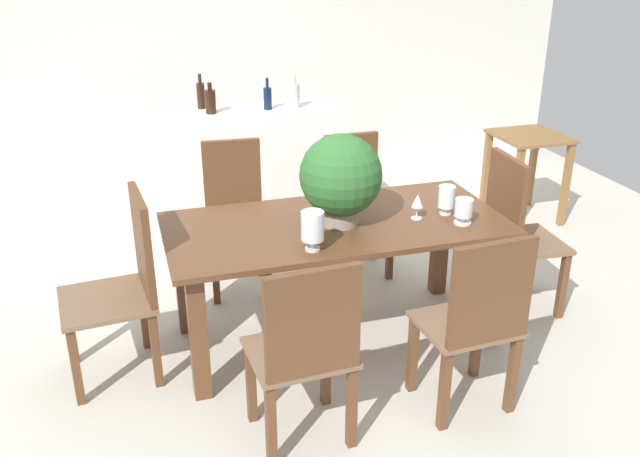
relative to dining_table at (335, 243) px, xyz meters
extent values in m
plane|color=beige|center=(0.00, 0.23, -0.63)|extent=(7.04, 7.04, 0.00)
cube|color=silver|center=(0.00, 2.83, 0.67)|extent=(6.40, 0.10, 2.60)
cube|color=brown|center=(0.00, 0.00, 0.11)|extent=(1.92, 0.90, 0.03)
cube|color=brown|center=(-0.85, -0.34, -0.26)|extent=(0.09, 0.09, 0.72)
cube|color=brown|center=(0.85, -0.34, -0.26)|extent=(0.09, 0.09, 0.72)
cube|color=brown|center=(-0.85, 0.34, -0.26)|extent=(0.09, 0.09, 0.72)
cube|color=brown|center=(0.85, 0.34, -0.26)|extent=(0.09, 0.09, 0.72)
cube|color=brown|center=(-1.50, 0.18, -0.40)|extent=(0.05, 0.05, 0.45)
cube|color=brown|center=(-1.47, -0.22, -0.40)|extent=(0.05, 0.05, 0.45)
cube|color=brown|center=(-1.10, 0.22, -0.40)|extent=(0.05, 0.05, 0.45)
cube|color=brown|center=(-1.06, -0.18, -0.40)|extent=(0.05, 0.05, 0.45)
cube|color=brown|center=(-1.28, 0.00, -0.16)|extent=(0.52, 0.52, 0.03)
cube|color=brown|center=(-1.06, 0.02, 0.13)|extent=(0.08, 0.44, 0.56)
cube|color=brown|center=(-0.24, -0.59, -0.40)|extent=(0.05, 0.05, 0.45)
cube|color=brown|center=(-0.64, -0.61, -0.40)|extent=(0.05, 0.05, 0.45)
cube|color=brown|center=(-0.23, -0.94, -0.40)|extent=(0.05, 0.05, 0.45)
cube|color=brown|center=(-0.62, -0.96, -0.40)|extent=(0.05, 0.05, 0.45)
cube|color=brown|center=(-0.43, -0.77, -0.16)|extent=(0.49, 0.44, 0.03)
cube|color=brown|center=(-0.42, -0.96, 0.10)|extent=(0.43, 0.06, 0.51)
cube|color=brown|center=(0.26, 0.61, -0.40)|extent=(0.04, 0.04, 0.45)
cube|color=brown|center=(0.61, 0.61, -0.40)|extent=(0.04, 0.04, 0.45)
cube|color=brown|center=(0.26, 0.94, -0.40)|extent=(0.04, 0.04, 0.45)
cube|color=brown|center=(0.60, 0.94, -0.40)|extent=(0.04, 0.04, 0.45)
cube|color=brown|center=(0.43, 0.77, -0.16)|extent=(0.42, 0.41, 0.03)
cube|color=brown|center=(0.43, 0.96, 0.10)|extent=(0.39, 0.04, 0.51)
cube|color=brown|center=(0.62, -0.60, -0.40)|extent=(0.05, 0.05, 0.45)
cube|color=brown|center=(0.23, -0.62, -0.40)|extent=(0.05, 0.05, 0.45)
cube|color=brown|center=(0.64, -0.93, -0.40)|extent=(0.05, 0.05, 0.45)
cube|color=brown|center=(0.25, -0.95, -0.40)|extent=(0.05, 0.05, 0.45)
cube|color=brown|center=(0.43, -0.77, -0.16)|extent=(0.49, 0.43, 0.03)
cube|color=brown|center=(0.44, -0.96, 0.11)|extent=(0.43, 0.06, 0.52)
cube|color=brown|center=(-0.62, 0.62, -0.40)|extent=(0.05, 0.05, 0.45)
cube|color=brown|center=(-0.27, 0.59, -0.40)|extent=(0.05, 0.05, 0.45)
cube|color=brown|center=(-0.59, 0.96, -0.40)|extent=(0.05, 0.05, 0.45)
cube|color=brown|center=(-0.25, 0.93, -0.40)|extent=(0.05, 0.05, 0.45)
cube|color=brown|center=(-0.43, 0.77, -0.16)|extent=(0.45, 0.45, 0.03)
cube|color=brown|center=(-0.42, 0.96, 0.11)|extent=(0.39, 0.07, 0.53)
cube|color=brown|center=(1.44, -0.20, -0.40)|extent=(0.05, 0.05, 0.45)
cube|color=brown|center=(1.46, 0.18, -0.40)|extent=(0.05, 0.05, 0.45)
cube|color=brown|center=(1.10, -0.18, -0.40)|extent=(0.05, 0.05, 0.45)
cube|color=brown|center=(1.13, 0.20, -0.40)|extent=(0.05, 0.05, 0.45)
cube|color=brown|center=(1.28, 0.00, -0.16)|extent=(0.44, 0.49, 0.03)
cube|color=brown|center=(1.10, 0.01, 0.13)|extent=(0.07, 0.43, 0.56)
cylinder|color=gray|center=(0.02, -0.03, 0.19)|extent=(0.20, 0.20, 0.12)
sphere|color=#2D662D|center=(0.02, -0.03, 0.42)|extent=(0.46, 0.46, 0.46)
sphere|color=#DB9EB2|center=(0.14, -0.07, 0.49)|extent=(0.04, 0.04, 0.04)
sphere|color=#DB9EB2|center=(0.16, -0.04, 0.37)|extent=(0.04, 0.04, 0.04)
sphere|color=#DB9EB2|center=(0.02, 0.17, 0.44)|extent=(0.06, 0.06, 0.06)
sphere|color=#DB9EB2|center=(-0.17, -0.04, 0.40)|extent=(0.05, 0.05, 0.05)
sphere|color=#DB9EB2|center=(-0.04, 0.11, 0.45)|extent=(0.06, 0.06, 0.06)
sphere|color=#DB9EB2|center=(0.13, 0.08, 0.35)|extent=(0.05, 0.05, 0.05)
cylinder|color=silver|center=(-0.23, -0.31, 0.14)|extent=(0.08, 0.08, 0.01)
cylinder|color=silver|center=(-0.23, -0.31, 0.16)|extent=(0.02, 0.02, 0.05)
cylinder|color=silver|center=(-0.23, -0.31, 0.26)|extent=(0.12, 0.12, 0.15)
cylinder|color=silver|center=(0.65, -0.07, 0.14)|extent=(0.07, 0.07, 0.01)
cylinder|color=silver|center=(0.65, -0.07, 0.16)|extent=(0.03, 0.03, 0.03)
cylinder|color=silver|center=(0.65, -0.07, 0.24)|extent=(0.10, 0.10, 0.13)
cylinder|color=silver|center=(0.68, -0.23, 0.14)|extent=(0.10, 0.10, 0.01)
cylinder|color=silver|center=(0.68, -0.23, 0.16)|extent=(0.03, 0.03, 0.03)
cylinder|color=silver|center=(0.68, -0.23, 0.23)|extent=(0.10, 0.10, 0.10)
cylinder|color=silver|center=(0.46, -0.09, 0.13)|extent=(0.06, 0.06, 0.00)
cylinder|color=silver|center=(0.46, -0.09, 0.17)|extent=(0.01, 0.01, 0.07)
cone|color=silver|center=(0.46, -0.09, 0.24)|extent=(0.07, 0.07, 0.08)
cube|color=white|center=(-0.40, 1.88, -0.14)|extent=(2.00, 0.52, 0.98)
cylinder|color=black|center=(-0.46, 2.02, 0.45)|extent=(0.06, 0.06, 0.20)
cylinder|color=black|center=(-0.46, 2.02, 0.59)|extent=(0.03, 0.03, 0.07)
cylinder|color=#B2BFB7|center=(0.26, 1.82, 0.44)|extent=(0.08, 0.08, 0.19)
cylinder|color=#B2BFB7|center=(0.26, 1.82, 0.57)|extent=(0.03, 0.03, 0.06)
cylinder|color=#0F1E38|center=(0.04, 1.83, 0.44)|extent=(0.06, 0.06, 0.17)
cylinder|color=#0F1E38|center=(0.04, 1.83, 0.56)|extent=(0.02, 0.02, 0.08)
cylinder|color=black|center=(-0.41, 1.83, 0.44)|extent=(0.08, 0.08, 0.18)
cylinder|color=black|center=(-0.41, 1.83, 0.56)|extent=(0.03, 0.03, 0.06)
cube|color=brown|center=(2.12, 1.33, 0.10)|extent=(0.54, 0.57, 0.02)
cube|color=brown|center=(1.89, 1.08, -0.27)|extent=(0.05, 0.05, 0.71)
cube|color=brown|center=(2.35, 1.08, -0.27)|extent=(0.05, 0.05, 0.71)
cube|color=brown|center=(1.89, 1.57, -0.27)|extent=(0.05, 0.05, 0.71)
cube|color=brown|center=(2.35, 1.57, -0.27)|extent=(0.05, 0.05, 0.71)
camera|label=1|loc=(-1.13, -3.37, 1.64)|focal=38.31mm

